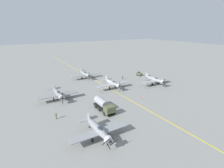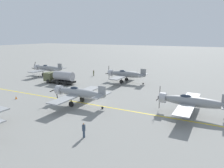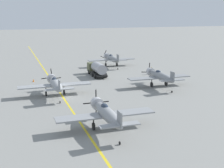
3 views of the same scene
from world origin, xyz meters
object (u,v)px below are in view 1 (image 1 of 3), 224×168
Objects in this scene: airplane_mid_left at (155,80)px; fuel_tanker at (104,105)px; tow_tractor at (139,74)px; traffic_cone at (140,97)px; airplane_mid_center at (113,83)px; airplane_mid_right at (58,94)px; ground_crew_walking at (122,77)px; airplane_near_center at (85,74)px; airplane_far_right at (98,130)px; ground_crew_inspecting at (56,116)px.

fuel_tanker is (27.01, 8.96, -0.50)m from airplane_mid_left.
airplane_mid_left is 13.58m from tow_tractor.
tow_tractor is at bearing -129.19° from traffic_cone.
fuel_tanker is (11.08, 13.56, -0.50)m from airplane_mid_center.
traffic_cone is (-21.94, 11.79, -1.74)m from airplane_mid_right.
fuel_tanker is 29.49m from ground_crew_walking.
airplane_near_center is at bearing -88.10° from airplane_mid_center.
airplane_near_center is 29.78m from traffic_cone.
tow_tractor is 1.50× the size of ground_crew_walking.
fuel_tanker is at bearing 36.04° from tow_tractor.
tow_tractor is (-37.08, -32.17, -1.22)m from airplane_far_right.
airplane_mid_left is at bearing 75.74° from tow_tractor.
fuel_tanker is at bearing 41.24° from airplane_mid_center.
airplane_mid_center is at bearing -30.35° from airplane_mid_left.
airplane_mid_right is (1.53, -23.50, 0.00)m from airplane_far_right.
airplane_mid_left is 35.56m from airplane_mid_right.
ground_crew_walking is 37.63m from ground_crew_inspecting.
fuel_tanker is at bearing 71.33° from airplane_near_center.
airplane_mid_left reaches higher than fuel_tanker.
tow_tractor is 26.39m from traffic_cone.
ground_crew_inspecting is (32.42, 19.10, -0.05)m from ground_crew_walking.
fuel_tanker reaches higher than ground_crew_walking.
tow_tractor is at bearing 154.41° from airplane_near_center.
airplane_far_right is 7.28× the size of ground_crew_inspecting.
traffic_cone is (13.34, 7.34, -1.74)m from airplane_mid_left.
ground_crew_inspecting is at bearing 25.35° from tow_tractor.
airplane_mid_right reaches higher than fuel_tanker.
airplane_mid_left is at bearing -157.15° from airplane_far_right.
fuel_tanker reaches higher than traffic_cone.
traffic_cone is at bearing 179.01° from ground_crew_inspecting.
airplane_mid_right is at bearing -107.68° from ground_crew_inspecting.
airplane_far_right reaches higher than ground_crew_walking.
airplane_far_right is 43.27m from airplane_near_center.
airplane_mid_center is 12.18m from ground_crew_walking.
tow_tractor is 1.58× the size of ground_crew_inspecting.
airplane_mid_center reaches higher than ground_crew_inspecting.
ground_crew_walking reaches higher than traffic_cone.
ground_crew_inspecting is at bearing 30.51° from ground_crew_walking.
ground_crew_inspecting is (42.23, 20.01, 0.11)m from tow_tractor.
ground_crew_inspecting is at bearing 51.02° from airplane_near_center.
airplane_near_center is at bearing -115.98° from airplane_far_right.
ground_crew_walking is (-28.81, -7.76, -1.06)m from airplane_mid_right.
airplane_mid_center is 17.52m from fuel_tanker.
airplane_mid_right is at bearing -9.05° from airplane_mid_center.
fuel_tanker reaches higher than ground_crew_inspecting.
airplane_far_right is at bearing 43.49° from airplane_mid_center.
ground_crew_walking is at bearing -137.71° from airplane_far_right.
airplane_near_center is 23.50m from airplane_mid_right.
ground_crew_walking is at bearing -149.49° from ground_crew_inspecting.
airplane_mid_right is 4.62× the size of tow_tractor.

